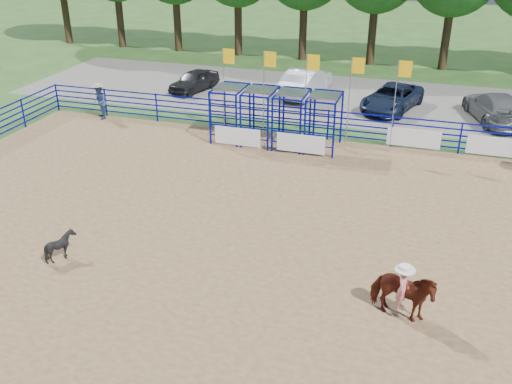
% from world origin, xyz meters
% --- Properties ---
extents(ground, '(120.00, 120.00, 0.00)m').
position_xyz_m(ground, '(0.00, 0.00, 0.00)').
color(ground, '#3B6127').
rests_on(ground, ground).
extents(arena_dirt, '(30.00, 20.00, 0.02)m').
position_xyz_m(arena_dirt, '(0.00, 0.00, 0.01)').
color(arena_dirt, olive).
rests_on(arena_dirt, ground).
extents(gravel_strip, '(40.00, 10.00, 0.01)m').
position_xyz_m(gravel_strip, '(0.00, 17.00, 0.01)').
color(gravel_strip, slate).
rests_on(gravel_strip, ground).
extents(horse_and_rider, '(1.92, 1.14, 2.27)m').
position_xyz_m(horse_and_rider, '(4.42, -2.70, 0.85)').
color(horse_and_rider, maroon).
rests_on(horse_and_rider, arena_dirt).
extents(calf, '(1.05, 0.99, 0.95)m').
position_xyz_m(calf, '(-5.96, -2.89, 0.50)').
color(calf, black).
rests_on(calf, arena_dirt).
extents(spectator_cowboy, '(1.07, 1.11, 1.85)m').
position_xyz_m(spectator_cowboy, '(-12.05, 9.50, 0.95)').
color(spectator_cowboy, navy).
rests_on(spectator_cowboy, arena_dirt).
extents(car_a, '(2.42, 3.97, 1.26)m').
position_xyz_m(car_a, '(-9.38, 15.86, 0.64)').
color(car_a, black).
rests_on(car_a, gravel_strip).
extents(car_b, '(2.40, 5.16, 1.64)m').
position_xyz_m(car_b, '(-2.68, 16.97, 0.83)').
color(car_b, '#95979D').
rests_on(car_b, gravel_strip).
extents(car_c, '(3.51, 5.30, 1.35)m').
position_xyz_m(car_c, '(2.48, 15.69, 0.69)').
color(car_c, '#141C34').
rests_on(car_c, gravel_strip).
extents(car_d, '(3.49, 5.57, 1.51)m').
position_xyz_m(car_d, '(7.78, 15.30, 0.76)').
color(car_d, '#5B5B5D').
rests_on(car_d, gravel_strip).
extents(perimeter_fence, '(30.10, 20.10, 1.50)m').
position_xyz_m(perimeter_fence, '(0.00, 0.00, 0.75)').
color(perimeter_fence, '#060C94').
rests_on(perimeter_fence, ground).
extents(chute_assembly, '(19.32, 2.41, 4.20)m').
position_xyz_m(chute_assembly, '(-1.90, 8.84, 1.26)').
color(chute_assembly, '#060C94').
rests_on(chute_assembly, ground).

